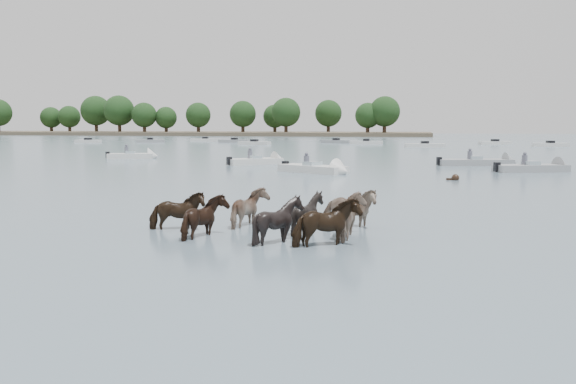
# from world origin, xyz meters

# --- Properties ---
(ground) EXTENTS (400.00, 400.00, 0.00)m
(ground) POSITION_xyz_m (0.00, 0.00, 0.00)
(ground) COLOR slate
(ground) RESTS_ON ground
(shoreline) EXTENTS (160.00, 30.00, 1.00)m
(shoreline) POSITION_xyz_m (-70.00, 150.00, 0.50)
(shoreline) COLOR #4C4233
(shoreline) RESTS_ON ground
(pony_herd) EXTENTS (7.02, 4.25, 1.48)m
(pony_herd) POSITION_xyz_m (2.35, -0.72, 0.48)
(pony_herd) COLOR black
(pony_herd) RESTS_ON ground
(swimming_pony) EXTENTS (0.72, 0.44, 0.44)m
(swimming_pony) POSITION_xyz_m (8.13, 17.33, 0.10)
(swimming_pony) COLOR black
(swimming_pony) RESTS_ON ground
(motorboat_a) EXTENTS (4.69, 4.28, 1.92)m
(motorboat_a) POSITION_xyz_m (-5.84, 27.98, 0.23)
(motorboat_a) COLOR silver
(motorboat_a) RESTS_ON ground
(motorboat_b) EXTENTS (5.34, 3.96, 1.92)m
(motorboat_b) POSITION_xyz_m (0.04, 20.46, 0.23)
(motorboat_b) COLOR silver
(motorboat_b) RESTS_ON ground
(motorboat_c) EXTENTS (6.25, 3.05, 1.92)m
(motorboat_c) POSITION_xyz_m (11.19, 30.27, 0.22)
(motorboat_c) COLOR gray
(motorboat_c) RESTS_ON ground
(motorboat_d) EXTENTS (5.44, 3.32, 1.92)m
(motorboat_d) POSITION_xyz_m (14.13, 24.75, 0.23)
(motorboat_d) COLOR gray
(motorboat_d) RESTS_ON ground
(motorboat_f) EXTENTS (4.79, 3.11, 1.92)m
(motorboat_f) POSITION_xyz_m (-19.11, 33.00, 0.23)
(motorboat_f) COLOR silver
(motorboat_f) RESTS_ON ground
(distant_flotilla) EXTENTS (103.93, 25.40, 0.93)m
(distant_flotilla) POSITION_xyz_m (-0.93, 75.56, 0.26)
(distant_flotilla) COLOR silver
(distant_flotilla) RESTS_ON ground
(treeline) EXTENTS (146.96, 22.86, 12.16)m
(treeline) POSITION_xyz_m (-75.40, 149.03, 6.59)
(treeline) COLOR #382619
(treeline) RESTS_ON ground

